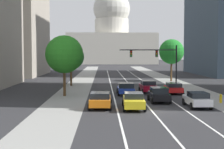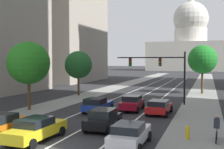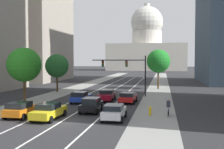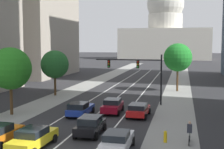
# 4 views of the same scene
# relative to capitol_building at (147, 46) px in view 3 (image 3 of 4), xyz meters

# --- Properties ---
(ground_plane) EXTENTS (400.00, 400.00, 0.00)m
(ground_plane) POSITION_rel_capitol_building_xyz_m (0.00, -95.76, -13.18)
(ground_plane) COLOR #2B2B2D
(sidewalk_left) EXTENTS (4.21, 130.00, 0.01)m
(sidewalk_left) POSITION_rel_capitol_building_xyz_m (-8.10, -100.76, -13.17)
(sidewalk_left) COLOR gray
(sidewalk_left) RESTS_ON ground
(sidewalk_right) EXTENTS (4.21, 130.00, 0.01)m
(sidewalk_right) POSITION_rel_capitol_building_xyz_m (8.10, -100.76, -13.17)
(sidewalk_right) COLOR gray
(sidewalk_right) RESTS_ON ground
(lane_stripe_left) EXTENTS (0.16, 90.00, 0.01)m
(lane_stripe_left) POSITION_rel_capitol_building_xyz_m (-3.00, -110.76, -13.17)
(lane_stripe_left) COLOR white
(lane_stripe_left) RESTS_ON ground
(lane_stripe_center) EXTENTS (0.16, 90.00, 0.01)m
(lane_stripe_center) POSITION_rel_capitol_building_xyz_m (0.00, -110.76, -13.17)
(lane_stripe_center) COLOR white
(lane_stripe_center) RESTS_ON ground
(lane_stripe_right) EXTENTS (0.16, 90.00, 0.01)m
(lane_stripe_right) POSITION_rel_capitol_building_xyz_m (3.00, -110.76, -13.17)
(lane_stripe_right) COLOR white
(lane_stripe_right) RESTS_ON ground
(capitol_building) EXTENTS (41.94, 22.40, 36.42)m
(capitol_building) POSITION_rel_capitol_building_xyz_m (0.00, 0.00, 0.00)
(capitol_building) COLOR beige
(capitol_building) RESTS_ON ground
(car_red) EXTENTS (2.17, 4.20, 1.39)m
(car_red) POSITION_rel_capitol_building_xyz_m (4.49, -123.41, -12.44)
(car_red) COLOR red
(car_red) RESTS_ON ground
(car_orange) EXTENTS (2.18, 4.16, 1.50)m
(car_orange) POSITION_rel_capitol_building_xyz_m (-4.50, -134.46, -12.39)
(car_orange) COLOR orange
(car_orange) RESTS_ON ground
(car_white) EXTENTS (1.97, 4.20, 1.44)m
(car_white) POSITION_rel_capitol_building_xyz_m (4.50, -134.10, -12.42)
(car_white) COLOR silver
(car_white) RESTS_ON ground
(car_black) EXTENTS (2.01, 4.09, 1.53)m
(car_black) POSITION_rel_capitol_building_xyz_m (1.50, -130.63, -12.38)
(car_black) COLOR black
(car_black) RESTS_ON ground
(car_blue) EXTENTS (2.11, 4.32, 1.48)m
(car_blue) POSITION_rel_capitol_building_xyz_m (-1.50, -124.33, -12.41)
(car_blue) COLOR #1E389E
(car_blue) RESTS_ON ground
(car_crimson) EXTENTS (2.10, 4.18, 1.54)m
(car_crimson) POSITION_rel_capitol_building_xyz_m (1.50, -122.21, -12.38)
(car_crimson) COLOR maroon
(car_crimson) RESTS_ON ground
(car_yellow) EXTENTS (2.13, 4.84, 1.50)m
(car_yellow) POSITION_rel_capitol_building_xyz_m (-1.50, -134.89, -12.40)
(car_yellow) COLOR yellow
(car_yellow) RESTS_ON ground
(traffic_signal_mast) EXTENTS (8.26, 0.39, 6.18)m
(traffic_signal_mast) POSITION_rel_capitol_building_xyz_m (3.61, -116.59, -8.82)
(traffic_signal_mast) COLOR black
(traffic_signal_mast) RESTS_ON ground
(fire_hydrant) EXTENTS (0.26, 0.35, 0.91)m
(fire_hydrant) POSITION_rel_capitol_building_xyz_m (7.66, -131.37, -12.71)
(fire_hydrant) COLOR yellow
(fire_hydrant) RESTS_ON ground
(cyclist) EXTENTS (0.38, 1.70, 1.72)m
(cyclist) POSITION_rel_capitol_building_xyz_m (9.45, -131.31, -12.33)
(cyclist) COLOR black
(cyclist) RESTS_ON ground
(street_tree_mid_right) EXTENTS (4.45, 4.45, 7.55)m
(street_tree_mid_right) POSITION_rel_capitol_building_xyz_m (8.02, -104.44, -7.87)
(street_tree_mid_right) COLOR #51381E
(street_tree_mid_right) RESTS_ON ground
(street_tree_near_left) EXTENTS (4.05, 4.05, 6.54)m
(street_tree_near_left) POSITION_rel_capitol_building_xyz_m (-9.18, -112.57, -8.67)
(street_tree_near_left) COLOR #51381E
(street_tree_near_left) RESTS_ON ground
(street_tree_mid_left) EXTENTS (4.43, 4.43, 7.12)m
(street_tree_mid_left) POSITION_rel_capitol_building_xyz_m (-8.77, -125.31, -8.29)
(street_tree_mid_left) COLOR #51381E
(street_tree_mid_left) RESTS_ON ground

